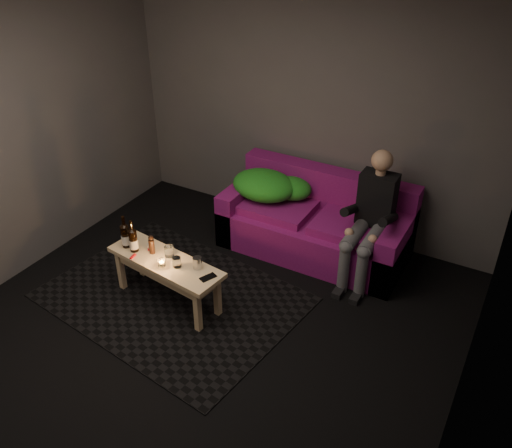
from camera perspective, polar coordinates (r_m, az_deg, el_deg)
The scene contains 17 objects.
floor at distance 4.53m, azimuth -7.32°, elevation -12.77°, with size 4.50×4.50×0.00m, color black.
room at distance 3.92m, azimuth -4.92°, elevation 8.96°, with size 4.50×4.50×4.50m.
rug at distance 5.02m, azimuth -8.74°, elevation -7.61°, with size 2.20×1.60×0.01m, color black.
sofa at distance 5.47m, azimuth 6.35°, elevation -0.08°, with size 1.83×0.83×0.79m.
green_blanket at distance 5.51m, azimuth 1.41°, elevation 4.06°, with size 0.81×0.55×0.28m.
person at distance 5.01m, azimuth 11.94°, elevation 0.80°, with size 0.33×0.76×1.22m.
coffee_table at distance 4.76m, azimuth -9.46°, elevation -4.54°, with size 1.14×0.49×0.45m.
beer_bottle_a at distance 4.90m, azimuth -13.59°, elevation -1.19°, with size 0.08×0.08×0.31m.
beer_bottle_b at distance 4.83m, azimuth -12.80°, elevation -1.65°, with size 0.08×0.08×0.30m.
salt_shaker at distance 4.83m, azimuth -11.11°, elevation -2.45°, with size 0.04×0.04×0.08m, color silver.
pepper_mill at distance 4.79m, azimuth -10.92°, elevation -2.34°, with size 0.05×0.05×0.13m, color black.
tumbler_back at distance 4.74m, azimuth -9.14°, elevation -2.85°, with size 0.08×0.08×0.10m, color white.
tealight at distance 4.64m, azimuth -9.89°, elevation -4.08°, with size 0.07×0.07×0.05m.
tumbler_front at distance 4.60m, azimuth -8.34°, elevation -4.00°, with size 0.07×0.07×0.09m, color white.
steel_cup at distance 4.55m, azimuth -6.19°, elevation -4.09°, with size 0.08×0.08×0.11m, color #ACADB3.
smartphone at distance 4.47m, azimuth -5.08°, elevation -5.62°, with size 0.07×0.14×0.01m, color black.
red_lighter at distance 4.81m, azimuth -12.83°, elevation -3.34°, with size 0.02×0.07×0.01m, color red.
Camera 1 is at (2.06, -2.51, 3.16)m, focal length 38.00 mm.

